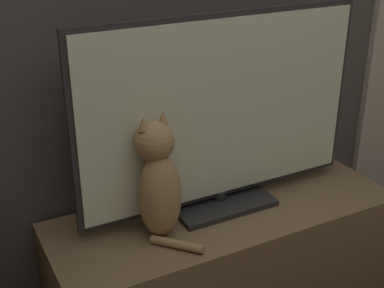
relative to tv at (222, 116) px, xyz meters
name	(u,v)px	position (x,y,z in m)	size (l,w,h in m)	color
tv_stand	(223,259)	(-0.01, -0.05, -0.56)	(1.27, 0.46, 0.43)	brown
tv	(222,116)	(0.00, 0.00, 0.00)	(1.06, 0.22, 0.70)	black
cat	(158,182)	(-0.28, -0.08, -0.15)	(0.17, 0.27, 0.43)	#997547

